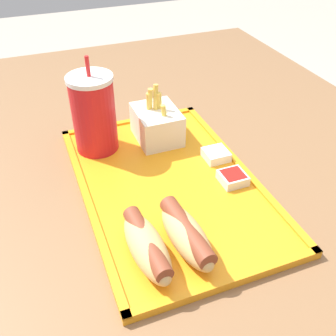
{
  "coord_description": "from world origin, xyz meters",
  "views": [
    {
      "loc": [
        -0.46,
        0.17,
        1.2
      ],
      "look_at": [
        0.02,
        -0.01,
        0.81
      ],
      "focal_mm": 42.0,
      "sensor_mm": 36.0,
      "label": 1
    }
  ],
  "objects_px": {
    "hot_dog_far": "(147,246)",
    "fries_carton": "(157,124)",
    "soda_cup": "(94,114)",
    "sauce_cup_ketchup": "(233,177)",
    "sauce_cup_mayo": "(216,154)",
    "hot_dog_near": "(187,234)"
  },
  "relations": [
    {
      "from": "hot_dog_far",
      "to": "sauce_cup_ketchup",
      "type": "distance_m",
      "value": 0.21
    },
    {
      "from": "fries_carton",
      "to": "sauce_cup_mayo",
      "type": "relative_size",
      "value": 2.57
    },
    {
      "from": "hot_dog_near",
      "to": "sauce_cup_mayo",
      "type": "height_order",
      "value": "hot_dog_near"
    },
    {
      "from": "soda_cup",
      "to": "sauce_cup_ketchup",
      "type": "height_order",
      "value": "soda_cup"
    },
    {
      "from": "soda_cup",
      "to": "fries_carton",
      "type": "distance_m",
      "value": 0.12
    },
    {
      "from": "soda_cup",
      "to": "sauce_cup_ketchup",
      "type": "relative_size",
      "value": 4.23
    },
    {
      "from": "fries_carton",
      "to": "sauce_cup_ketchup",
      "type": "distance_m",
      "value": 0.19
    },
    {
      "from": "hot_dog_near",
      "to": "sauce_cup_mayo",
      "type": "xyz_separation_m",
      "value": [
        0.17,
        -0.13,
        -0.02
      ]
    },
    {
      "from": "sauce_cup_ketchup",
      "to": "sauce_cup_mayo",
      "type": "bearing_deg",
      "value": -3.45
    },
    {
      "from": "sauce_cup_ketchup",
      "to": "soda_cup",
      "type": "bearing_deg",
      "value": 45.64
    },
    {
      "from": "hot_dog_near",
      "to": "sauce_cup_mayo",
      "type": "bearing_deg",
      "value": -37.5
    },
    {
      "from": "hot_dog_far",
      "to": "fries_carton",
      "type": "height_order",
      "value": "fries_carton"
    },
    {
      "from": "hot_dog_far",
      "to": "sauce_cup_ketchup",
      "type": "relative_size",
      "value": 3.15
    },
    {
      "from": "soda_cup",
      "to": "hot_dog_near",
      "type": "relative_size",
      "value": 1.34
    },
    {
      "from": "soda_cup",
      "to": "fries_carton",
      "type": "height_order",
      "value": "soda_cup"
    },
    {
      "from": "fries_carton",
      "to": "hot_dog_far",
      "type": "bearing_deg",
      "value": 157.61
    },
    {
      "from": "sauce_cup_mayo",
      "to": "hot_dog_far",
      "type": "bearing_deg",
      "value": 132.43
    },
    {
      "from": "soda_cup",
      "to": "sauce_cup_mayo",
      "type": "bearing_deg",
      "value": -120.42
    },
    {
      "from": "hot_dog_near",
      "to": "sauce_cup_ketchup",
      "type": "relative_size",
      "value": 3.16
    },
    {
      "from": "sauce_cup_mayo",
      "to": "sauce_cup_ketchup",
      "type": "distance_m",
      "value": 0.07
    },
    {
      "from": "fries_carton",
      "to": "sauce_cup_mayo",
      "type": "height_order",
      "value": "fries_carton"
    },
    {
      "from": "hot_dog_far",
      "to": "fries_carton",
      "type": "distance_m",
      "value": 0.3
    }
  ]
}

